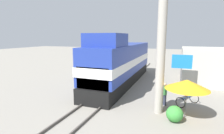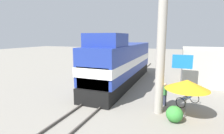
# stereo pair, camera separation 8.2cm
# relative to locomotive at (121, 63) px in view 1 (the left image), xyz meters

# --- Properties ---
(ground_plane) EXTENTS (120.00, 120.00, 0.00)m
(ground_plane) POSITION_rel_locomotive_xyz_m (0.00, -3.99, -2.19)
(ground_plane) COLOR gray
(rail_near) EXTENTS (0.08, 37.36, 0.15)m
(rail_near) POSITION_rel_locomotive_xyz_m (-0.72, -3.99, -2.11)
(rail_near) COLOR #4C4742
(rail_near) RESTS_ON ground_plane
(rail_far) EXTENTS (0.08, 37.36, 0.15)m
(rail_far) POSITION_rel_locomotive_xyz_m (0.72, -3.99, -2.11)
(rail_far) COLOR #4C4742
(rail_far) RESTS_ON ground_plane
(locomotive) EXTENTS (2.97, 14.15, 5.08)m
(locomotive) POSITION_rel_locomotive_xyz_m (0.00, 0.00, 0.00)
(locomotive) COLOR black
(locomotive) RESTS_ON ground_plane
(utility_pole) EXTENTS (1.80, 0.54, 8.02)m
(utility_pole) POSITION_rel_locomotive_xyz_m (4.43, -5.77, 1.86)
(utility_pole) COLOR #9E998E
(utility_pole) RESTS_ON ground_plane
(vendor_umbrella) EXTENTS (2.53, 2.53, 2.34)m
(vendor_umbrella) POSITION_rel_locomotive_xyz_m (6.03, -5.90, -0.14)
(vendor_umbrella) COLOR #4C4C4C
(vendor_umbrella) RESTS_ON ground_plane
(billboard_sign) EXTENTS (1.70, 0.12, 3.26)m
(billboard_sign) POSITION_rel_locomotive_xyz_m (5.77, -0.32, 0.22)
(billboard_sign) COLOR #595959
(billboard_sign) RESTS_ON ground_plane
(shrub_cluster) EXTENTS (0.94, 0.94, 0.94)m
(shrub_cluster) POSITION_rel_locomotive_xyz_m (5.45, -6.74, -1.72)
(shrub_cluster) COLOR #388C38
(shrub_cluster) RESTS_ON ground_plane
(person_bystander) EXTENTS (0.34, 0.34, 1.64)m
(person_bystander) POSITION_rel_locomotive_xyz_m (4.68, -4.40, -1.30)
(person_bystander) COLOR #2D3347
(person_bystander) RESTS_ON ground_plane
(bicycle) EXTENTS (1.59, 1.82, 0.75)m
(bicycle) POSITION_rel_locomotive_xyz_m (6.24, -3.82, -1.80)
(bicycle) COLOR black
(bicycle) RESTS_ON ground_plane
(building_block_distant) EXTENTS (5.57, 6.19, 3.62)m
(building_block_distant) POSITION_rel_locomotive_xyz_m (8.59, 4.03, -0.38)
(building_block_distant) COLOR #B7B2A3
(building_block_distant) RESTS_ON ground_plane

